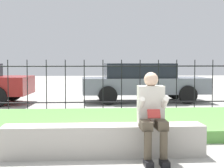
# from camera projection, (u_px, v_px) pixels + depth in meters

# --- Properties ---
(ground_plane) EXTENTS (60.00, 60.00, 0.00)m
(ground_plane) POSITION_uv_depth(u_px,v_px,m) (118.00, 156.00, 5.68)
(ground_plane) COLOR #9E9B93
(stone_bench) EXTENTS (3.03, 0.46, 0.48)m
(stone_bench) POSITION_uv_depth(u_px,v_px,m) (104.00, 142.00, 5.66)
(stone_bench) COLOR #ADA89E
(stone_bench) RESTS_ON ground_plane
(person_seated_reader) EXTENTS (0.42, 0.73, 1.28)m
(person_seated_reader) POSITION_uv_depth(u_px,v_px,m) (152.00, 112.00, 5.41)
(person_seated_reader) COLOR black
(person_seated_reader) RESTS_ON ground_plane
(grass_berm) EXTENTS (9.76, 3.28, 0.22)m
(grass_berm) POSITION_uv_depth(u_px,v_px,m) (108.00, 123.00, 8.01)
(grass_berm) COLOR #569342
(grass_berm) RESTS_ON ground_plane
(iron_fence) EXTENTS (7.76, 0.03, 1.47)m
(iron_fence) POSITION_uv_depth(u_px,v_px,m) (103.00, 85.00, 10.35)
(iron_fence) COLOR black
(iron_fence) RESTS_ON ground_plane
(car_parked_center) EXTENTS (4.34, 1.96, 1.35)m
(car_parked_center) POSITION_uv_depth(u_px,v_px,m) (142.00, 81.00, 13.14)
(car_parked_center) COLOR slate
(car_parked_center) RESTS_ON ground_plane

